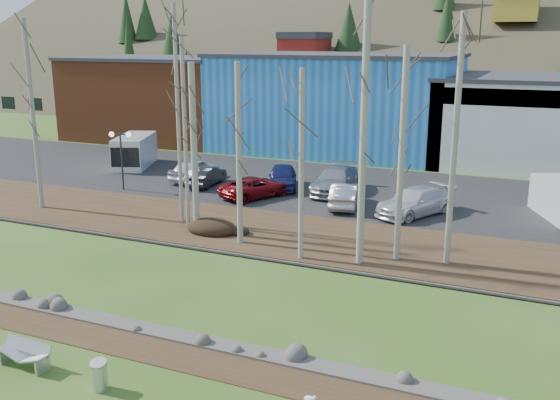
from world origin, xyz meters
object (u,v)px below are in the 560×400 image
at_px(litter_bin, 100,376).
at_px(street_lamp, 121,144).
at_px(car_5, 345,195).
at_px(car_3, 335,180).
at_px(car_6, 415,202).
at_px(car_2, 255,187).
at_px(car_4, 283,177).
at_px(van_grey, 134,151).
at_px(car_0, 195,170).
at_px(car_1, 206,176).
at_px(bench_damaged, 26,354).
at_px(seagull, 310,399).

bearing_deg(litter_bin, street_lamp, 125.58).
bearing_deg(car_5, car_3, -74.32).
relative_size(car_3, car_6, 1.07).
bearing_deg(car_2, street_lamp, 36.52).
height_order(car_4, car_5, car_4).
bearing_deg(car_4, car_2, -123.69).
height_order(litter_bin, car_6, car_6).
bearing_deg(van_grey, car_0, -39.79).
bearing_deg(van_grey, car_6, -33.36).
xyz_separation_m(car_0, car_2, (5.81, -2.54, -0.11)).
distance_m(litter_bin, car_4, 24.26).
relative_size(car_0, car_1, 1.13).
distance_m(car_1, van_grey, 8.74).
xyz_separation_m(litter_bin, van_grey, (-17.64, 25.73, 0.89)).
distance_m(bench_damaged, van_grey, 29.53).
distance_m(car_2, car_4, 2.90).
bearing_deg(car_5, bench_damaged, 68.70).
height_order(car_0, car_5, car_0).
xyz_separation_m(seagull, car_6, (-1.16, 19.31, 0.72)).
xyz_separation_m(car_0, car_6, (15.58, -2.54, -0.01)).
bearing_deg(car_3, bench_damaged, -98.06).
xyz_separation_m(street_lamp, car_4, (9.23, 4.46, -2.19)).
bearing_deg(car_0, seagull, 131.10).
bearing_deg(litter_bin, seagull, 16.23).
relative_size(bench_damaged, seagull, 4.45).
relative_size(bench_damaged, van_grey, 0.31).
bearing_deg(seagull, car_6, 92.13).
relative_size(bench_damaged, car_1, 0.46).
bearing_deg(car_5, seagull, 93.01).
height_order(car_1, car_3, car_3).
relative_size(street_lamp, car_1, 0.96).
distance_m(car_2, car_3, 5.16).
height_order(seagull, car_2, car_2).
height_order(seagull, car_3, car_3).
xyz_separation_m(car_0, van_grey, (-6.62, 2.22, 0.41)).
distance_m(seagull, street_lamp, 26.54).
height_order(seagull, street_lamp, street_lamp).
bearing_deg(car_5, car_4, -40.38).
distance_m(street_lamp, car_2, 9.09).
height_order(car_4, car_6, car_4).
bearing_deg(car_3, van_grey, 170.59).
relative_size(car_1, car_2, 0.85).
distance_m(car_3, van_grey, 16.62).
xyz_separation_m(car_4, car_5, (5.11, -2.75, -0.06)).
bearing_deg(litter_bin, car_0, 115.10).
xyz_separation_m(street_lamp, car_2, (8.64, 1.63, -2.30)).
bearing_deg(van_grey, car_2, -42.20).
relative_size(street_lamp, car_0, 0.85).
xyz_separation_m(seagull, car_1, (-15.26, 20.84, 0.62)).
bearing_deg(car_3, litter_bin, -91.15).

